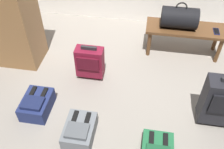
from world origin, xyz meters
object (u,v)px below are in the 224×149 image
object	(u,v)px
bench	(185,31)
cell_phone	(216,31)
backpack_navy	(37,104)
suitcase_small_burgundy	(90,62)
backpack_grey	(80,131)
duffel_bag_black	(179,18)
side_cabinet	(12,22)

from	to	relation	value
bench	cell_phone	xyz separation A→B (m)	(0.36, -0.03, 0.06)
backpack_navy	suitcase_small_burgundy	bearing A→B (deg)	53.12
backpack_grey	backpack_navy	size ratio (longest dim) A/B	1.00
bench	backpack_grey	size ratio (longest dim) A/B	2.63
bench	cell_phone	world-z (taller)	cell_phone
backpack_navy	cell_phone	bearing A→B (deg)	32.83
duffel_bag_black	suitcase_small_burgundy	size ratio (longest dim) A/B	0.96
backpack_grey	bench	bearing A→B (deg)	56.09
cell_phone	duffel_bag_black	bearing A→B (deg)	175.86
backpack_grey	side_cabinet	bearing A→B (deg)	135.35
backpack_grey	backpack_navy	bearing A→B (deg)	155.03
backpack_navy	side_cabinet	bearing A→B (deg)	123.41
side_cabinet	duffel_bag_black	bearing A→B (deg)	13.46
cell_phone	side_cabinet	bearing A→B (deg)	-169.84
backpack_navy	side_cabinet	distance (m)	1.06
backpack_navy	side_cabinet	size ratio (longest dim) A/B	0.35
cell_phone	backpack_grey	distance (m)	2.05
backpack_grey	backpack_navy	xyz separation A→B (m)	(-0.53, 0.25, 0.00)
backpack_grey	duffel_bag_black	bearing A→B (deg)	59.01
bench	backpack_navy	distance (m)	2.02
suitcase_small_burgundy	backpack_grey	distance (m)	0.86
suitcase_small_burgundy	backpack_navy	bearing A→B (deg)	-126.88
duffel_bag_black	backpack_grey	world-z (taller)	duffel_bag_black
cell_phone	backpack_grey	world-z (taller)	cell_phone
cell_phone	backpack_grey	size ratio (longest dim) A/B	0.38
cell_phone	backpack_navy	bearing A→B (deg)	-147.17
cell_phone	side_cabinet	xyz separation A→B (m)	(-2.44, -0.44, 0.15)
duffel_bag_black	suitcase_small_burgundy	bearing A→B (deg)	-145.98
duffel_bag_black	side_cabinet	bearing A→B (deg)	-166.54
bench	side_cabinet	world-z (taller)	side_cabinet
suitcase_small_burgundy	backpack_grey	xyz separation A→B (m)	(0.08, -0.84, -0.15)
duffel_bag_black	backpack_navy	bearing A→B (deg)	-138.68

